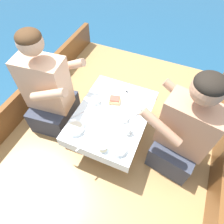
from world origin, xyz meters
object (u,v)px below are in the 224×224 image
sandwich (115,100)px  coffee_cup_starboard (96,100)px  person_port (49,93)px  person_starboard (184,133)px  tin_can (103,148)px  coffee_cup_port (127,130)px

sandwich → coffee_cup_starboard: 0.17m
person_port → coffee_cup_starboard: person_port is taller
person_starboard → tin_can: person_starboard is taller
person_port → coffee_cup_port: (0.80, -0.08, -0.02)m
person_port → sandwich: bearing=10.3°
coffee_cup_starboard → tin_can: bearing=-57.3°
sandwich → tin_can: 0.49m
coffee_cup_port → coffee_cup_starboard: (-0.38, 0.19, -0.01)m
person_port → tin_can: person_port is taller
person_starboard → coffee_cup_starboard: (-0.79, 0.05, -0.02)m
person_starboard → coffee_cup_starboard: size_ratio=9.79×
sandwich → tin_can: bearing=-77.7°
sandwich → tin_can: (0.10, -0.47, -0.00)m
coffee_cup_port → tin_can: coffee_cup_port is taller
sandwich → coffee_cup_starboard: sandwich is taller
coffee_cup_starboard → sandwich: bearing=22.2°
coffee_cup_port → tin_can: size_ratio=1.42×
sandwich → person_port: bearing=-163.3°
person_starboard → tin_can: size_ratio=14.71×
coffee_cup_starboard → tin_can: 0.49m
person_port → tin_can: (0.68, -0.30, -0.03)m
person_starboard → tin_can: (-0.53, -0.36, -0.02)m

